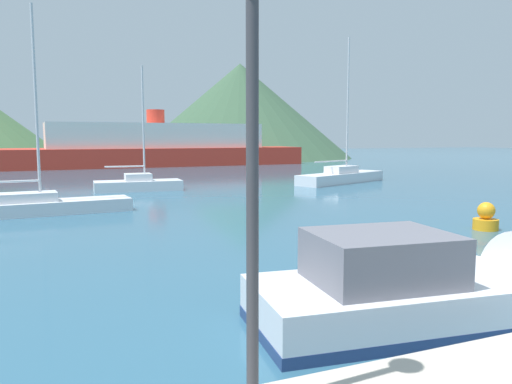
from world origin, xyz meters
The scene contains 8 objects.
streetlamp centered at (-6.39, 0.45, 3.79)m, with size 0.39×0.39×4.43m.
motorboat_near centered at (-1.82, 3.07, 0.52)m, with size 6.45×2.98×2.41m.
sailboat_inner centered at (11.49, 27.22, 0.50)m, with size 8.49×5.07×10.47m.
sailboat_middle centered at (-9.25, 19.40, 0.41)m, with size 9.01×2.48×8.88m.
sailboat_outer centered at (-3.08, 27.56, 0.44)m, with size 5.38×2.15×7.69m.
ferry_distant centered at (3.46, 54.68, 2.15)m, with size 34.64×9.44×6.48m.
buoy_marker centered at (6.33, 9.35, 0.42)m, with size 0.88×0.88×1.01m.
hill_central centered at (20.60, 72.16, 7.50)m, with size 35.64×35.64×15.00m.
Camera 1 is at (-8.15, -3.90, 3.35)m, focal length 35.00 mm.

